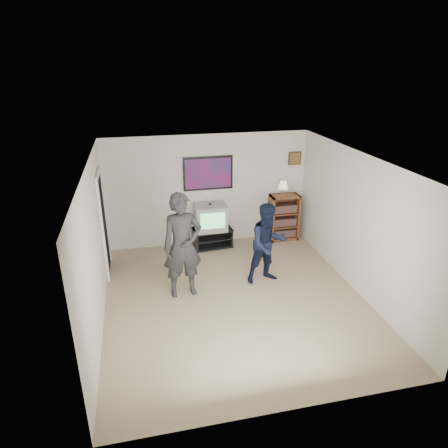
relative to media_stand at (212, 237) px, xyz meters
name	(u,v)px	position (x,y,z in m)	size (l,w,h in m)	color
room_shell	(231,227)	(-0.03, -1.88, 1.03)	(4.51, 5.00, 2.51)	#847353
media_stand	(212,237)	(0.00, 0.00, 0.00)	(0.91, 0.56, 0.43)	black
crt_television	(210,217)	(-0.04, 0.00, 0.51)	(0.68, 0.58, 0.58)	#989893
bookshelf	(284,217)	(1.71, 0.05, 0.32)	(0.66, 0.38, 1.08)	#523518
table_lamp	(283,189)	(1.64, 0.01, 1.04)	(0.22, 0.22, 0.35)	beige
person_tall	(183,246)	(-0.88, -1.82, 0.74)	(0.70, 0.46, 1.91)	#28282A
person_short	(268,244)	(0.72, -1.72, 0.57)	(0.76, 0.59, 1.56)	black
controller_left	(181,227)	(-0.86, -1.59, 1.01)	(0.04, 0.13, 0.04)	white
controller_right	(262,225)	(0.68, -1.46, 0.83)	(0.04, 0.12, 0.04)	white
poster	(208,173)	(-0.03, 0.25, 1.43)	(1.10, 0.03, 0.75)	black
air_vent	(182,161)	(-0.58, 0.25, 1.73)	(0.28, 0.02, 0.14)	white
small_picture	(295,158)	(1.97, 0.25, 1.66)	(0.30, 0.03, 0.30)	black
doorway	(103,225)	(-2.26, -0.63, 0.78)	(0.03, 0.85, 2.00)	black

